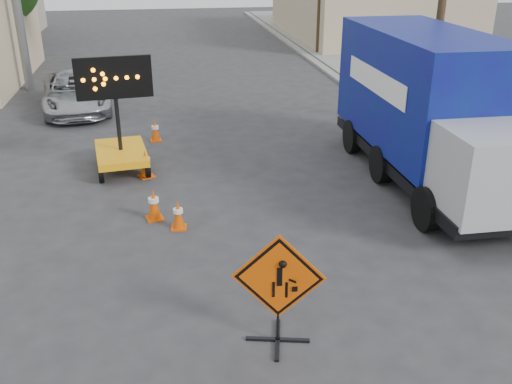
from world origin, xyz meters
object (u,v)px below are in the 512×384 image
object	(u,v)px
construction_sign	(279,288)
pickup_truck	(76,92)
box_truck	(428,117)
arrow_board	(120,146)

from	to	relation	value
construction_sign	pickup_truck	distance (m)	15.41
pickup_truck	box_truck	bearing A→B (deg)	-49.33
construction_sign	arrow_board	xyz separation A→B (m)	(-2.75, 8.09, -0.31)
arrow_board	pickup_truck	world-z (taller)	arrow_board
pickup_truck	box_truck	world-z (taller)	box_truck
construction_sign	pickup_truck	bearing A→B (deg)	120.90
construction_sign	box_truck	bearing A→B (deg)	62.44
arrow_board	pickup_truck	bearing A→B (deg)	99.35
arrow_board	pickup_truck	xyz separation A→B (m)	(-1.92, 6.59, 0.01)
construction_sign	box_truck	world-z (taller)	box_truck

